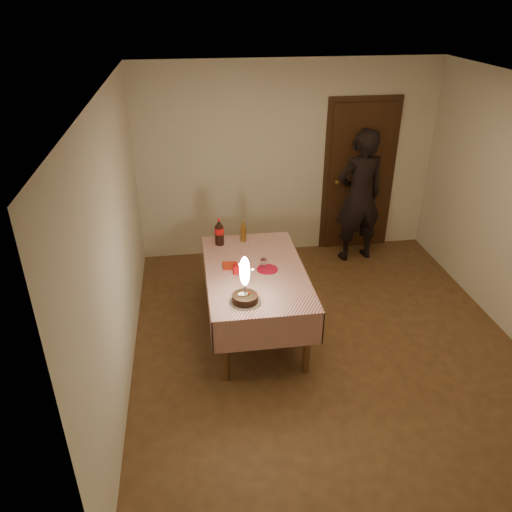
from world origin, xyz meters
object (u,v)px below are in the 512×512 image
(red_cup, at_px, (237,269))
(birthday_cake, at_px, (245,289))
(red_plate, at_px, (267,269))
(photographer, at_px, (359,196))
(cola_bottle, at_px, (219,232))
(clear_cup, at_px, (264,263))
(dining_table, at_px, (255,278))
(amber_bottle_left, at_px, (243,232))

(red_cup, bearing_deg, birthday_cake, -87.73)
(red_plate, xyz_separation_m, photographer, (1.48, 1.51, 0.14))
(cola_bottle, distance_m, photographer, 2.10)
(clear_cup, bearing_deg, cola_bottle, 124.61)
(clear_cup, bearing_deg, birthday_cake, -113.35)
(clear_cup, bearing_deg, red_plate, -60.72)
(dining_table, xyz_separation_m, red_plate, (0.12, -0.01, 0.11))
(birthday_cake, bearing_deg, red_plate, 62.18)
(amber_bottle_left, bearing_deg, dining_table, -86.40)
(cola_bottle, xyz_separation_m, amber_bottle_left, (0.28, 0.04, -0.03))
(dining_table, bearing_deg, red_plate, -4.61)
(birthday_cake, relative_size, cola_bottle, 1.49)
(dining_table, bearing_deg, cola_bottle, 116.42)
(birthday_cake, bearing_deg, dining_table, 72.99)
(cola_bottle, distance_m, amber_bottle_left, 0.28)
(red_plate, relative_size, clear_cup, 2.44)
(birthday_cake, xyz_separation_m, cola_bottle, (-0.14, 1.22, 0.02))
(clear_cup, distance_m, cola_bottle, 0.73)
(photographer, bearing_deg, clear_cup, -136.07)
(red_plate, height_order, red_cup, red_cup)
(birthday_cake, bearing_deg, amber_bottle_left, 83.91)
(red_cup, xyz_separation_m, clear_cup, (0.29, 0.09, -0.01))
(dining_table, xyz_separation_m, photographer, (1.60, 1.50, 0.25))
(red_cup, xyz_separation_m, photographer, (1.80, 1.54, 0.10))
(clear_cup, relative_size, photographer, 0.05)
(red_plate, distance_m, amber_bottle_left, 0.72)
(birthday_cake, xyz_separation_m, amber_bottle_left, (0.13, 1.26, -0.02))
(dining_table, height_order, red_plate, red_plate)
(red_plate, distance_m, photographer, 2.12)
(dining_table, relative_size, cola_bottle, 5.42)
(clear_cup, bearing_deg, dining_table, -153.90)
(red_plate, relative_size, amber_bottle_left, 0.86)
(red_cup, height_order, photographer, photographer)
(clear_cup, height_order, amber_bottle_left, amber_bottle_left)
(red_cup, relative_size, amber_bottle_left, 0.39)
(cola_bottle, bearing_deg, red_cup, -80.11)
(birthday_cake, height_order, photographer, photographer)
(red_plate, bearing_deg, clear_cup, 119.28)
(dining_table, relative_size, red_cup, 17.20)
(dining_table, distance_m, clear_cup, 0.18)
(clear_cup, height_order, photographer, photographer)
(dining_table, xyz_separation_m, amber_bottle_left, (-0.04, 0.68, 0.22))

